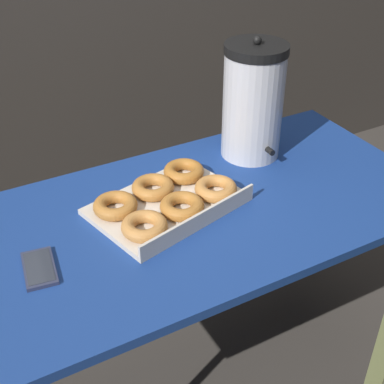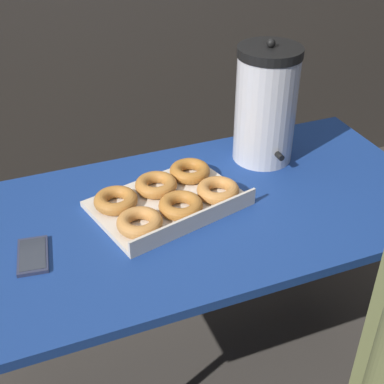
# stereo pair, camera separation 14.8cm
# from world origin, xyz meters

# --- Properties ---
(ground_plane) EXTENTS (12.00, 12.00, 0.00)m
(ground_plane) POSITION_xyz_m (0.00, 0.00, 0.00)
(ground_plane) COLOR #3D3833
(folding_table) EXTENTS (1.39, 0.71, 0.71)m
(folding_table) POSITION_xyz_m (0.00, 0.00, 0.66)
(folding_table) COLOR navy
(folding_table) RESTS_ON ground
(donut_box) EXTENTS (0.47, 0.38, 0.05)m
(donut_box) POSITION_xyz_m (-0.08, 0.04, 0.73)
(donut_box) COLOR beige
(donut_box) RESTS_ON folding_table
(coffee_urn) EXTENTS (0.20, 0.22, 0.40)m
(coffee_urn) POSITION_xyz_m (0.30, 0.19, 0.89)
(coffee_urn) COLOR silver
(coffee_urn) RESTS_ON folding_table
(cell_phone) EXTENTS (0.09, 0.15, 0.01)m
(cell_phone) POSITION_xyz_m (-0.47, -0.04, 0.71)
(cell_phone) COLOR #2D334C
(cell_phone) RESTS_ON folding_table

